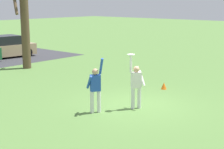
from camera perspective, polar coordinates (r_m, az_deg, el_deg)
The scene contains 7 objects.
ground_plane at distance 13.82m, azimuth 3.90°, elevation -5.06°, with size 120.00×120.00×0.00m, color #567F3D.
person_catcher at distance 13.20m, azimuth 3.97°, elevation -1.46°, with size 0.58×0.53×2.08m.
person_defender at distance 12.70m, azimuth -2.73°, elevation -1.99°, with size 0.65×0.62×2.04m.
frisbee_disc at distance 12.91m, azimuth 3.11°, elevation 3.27°, with size 0.27×0.27×0.02m, color white.
parked_car_tan at distance 26.61m, azimuth -17.03°, elevation 4.23°, with size 4.27×2.38×1.59m.
bare_tree_tall at distance 21.67m, azimuth -14.21°, elevation 9.83°, with size 1.88×1.76×6.58m.
field_cone_orange at distance 16.46m, azimuth 8.44°, elevation -1.83°, with size 0.26×0.26×0.32m, color orange.
Camera 1 is at (-10.59, -7.93, 4.01)m, focal length 56.14 mm.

